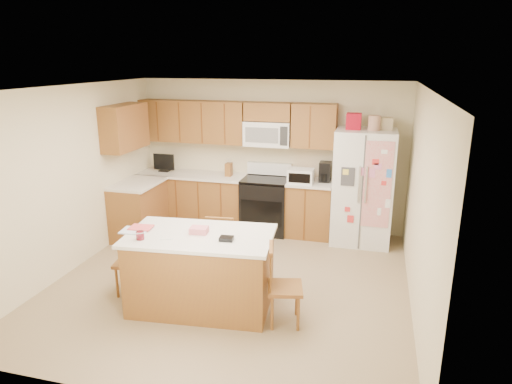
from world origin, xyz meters
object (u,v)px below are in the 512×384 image
(windsor_chair_left, at_px, (133,261))
(windsor_chair_back, at_px, (222,248))
(island, at_px, (201,270))
(refrigerator, at_px, (363,186))
(stove, at_px, (266,204))
(windsor_chair_right, at_px, (283,287))

(windsor_chair_left, relative_size, windsor_chair_back, 0.98)
(windsor_chair_left, bearing_deg, island, -5.84)
(refrigerator, relative_size, island, 1.13)
(refrigerator, bearing_deg, island, -124.29)
(refrigerator, xyz_separation_m, windsor_chair_back, (-1.72, -1.76, -0.50))
(stove, relative_size, refrigerator, 0.55)
(windsor_chair_left, xyz_separation_m, windsor_chair_right, (1.93, -0.20, 0.01))
(windsor_chair_right, bearing_deg, refrigerator, 74.50)
(windsor_chair_right, bearing_deg, windsor_chair_left, 174.07)
(island, bearing_deg, refrigerator, 55.71)
(stove, bearing_deg, windsor_chair_left, -113.68)
(stove, bearing_deg, windsor_chair_back, -94.83)
(stove, xyz_separation_m, windsor_chair_left, (-1.09, -2.49, -0.06))
(island, distance_m, windsor_chair_right, 1.00)
(windsor_chair_right, bearing_deg, island, 173.99)
(refrigerator, xyz_separation_m, island, (-1.72, -2.53, -0.46))
(windsor_chair_back, bearing_deg, windsor_chair_right, -41.22)
(island, bearing_deg, windsor_chair_left, 174.16)
(stove, xyz_separation_m, refrigerator, (1.57, -0.06, 0.45))
(windsor_chair_left, height_order, windsor_chair_back, windsor_chair_back)
(refrigerator, height_order, windsor_chair_back, refrigerator)
(island, relative_size, windsor_chair_right, 1.97)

